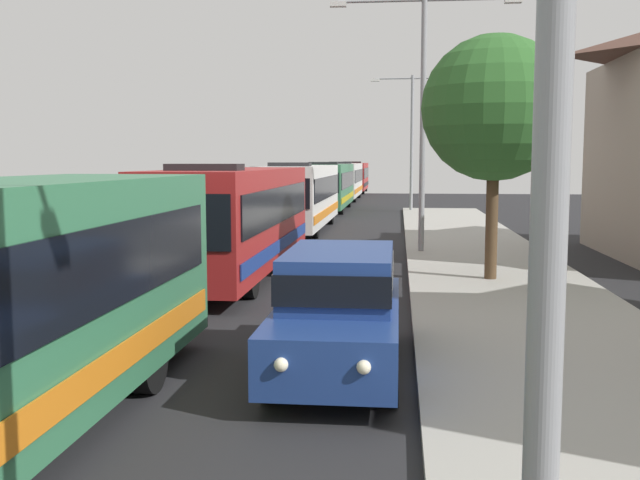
# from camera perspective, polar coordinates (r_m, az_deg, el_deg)

# --- Properties ---
(bus_second_in_line) EXTENTS (2.58, 11.34, 3.21)m
(bus_second_in_line) POSITION_cam_1_polar(r_m,az_deg,el_deg) (21.04, -6.51, 1.81)
(bus_second_in_line) COLOR maroon
(bus_second_in_line) RESTS_ON ground_plane
(bus_middle) EXTENTS (2.58, 11.95, 3.21)m
(bus_middle) POSITION_cam_1_polar(r_m,az_deg,el_deg) (34.70, -1.49, 3.56)
(bus_middle) COLOR silver
(bus_middle) RESTS_ON ground_plane
(bus_fourth_in_line) EXTENTS (2.58, 11.91, 3.21)m
(bus_fourth_in_line) POSITION_cam_1_polar(r_m,az_deg,el_deg) (48.54, 0.70, 4.31)
(bus_fourth_in_line) COLOR #33724C
(bus_fourth_in_line) RESTS_ON ground_plane
(bus_rear) EXTENTS (2.58, 12.28, 3.21)m
(bus_rear) POSITION_cam_1_polar(r_m,az_deg,el_deg) (61.81, 1.87, 4.71)
(bus_rear) COLOR silver
(bus_rear) RESTS_ON ground_plane
(bus_tail_end) EXTENTS (2.58, 10.63, 3.21)m
(bus_tail_end) POSITION_cam_1_polar(r_m,az_deg,el_deg) (75.78, 2.66, 4.98)
(bus_tail_end) COLOR maroon
(bus_tail_end) RESTS_ON ground_plane
(white_suv) EXTENTS (1.86, 5.08, 1.90)m
(white_suv) POSITION_cam_1_polar(r_m,az_deg,el_deg) (11.45, 1.51, -5.13)
(white_suv) COLOR navy
(white_suv) RESTS_ON ground_plane
(streetlamp_mid) EXTENTS (6.42, 0.28, 8.72)m
(streetlamp_mid) POSITION_cam_1_polar(r_m,az_deg,el_deg) (25.72, 8.04, 11.06)
(streetlamp_mid) COLOR gray
(streetlamp_mid) RESTS_ON sidewalk
(streetlamp_far) EXTENTS (5.28, 0.28, 8.50)m
(streetlamp_far) POSITION_cam_1_polar(r_m,az_deg,el_deg) (47.28, 7.18, 8.58)
(streetlamp_far) COLOR gray
(streetlamp_far) RESTS_ON sidewalk
(roadside_tree) EXTENTS (3.81, 3.81, 6.41)m
(roadside_tree) POSITION_cam_1_polar(r_m,az_deg,el_deg) (19.90, 13.44, 9.92)
(roadside_tree) COLOR #4C3823
(roadside_tree) RESTS_ON sidewalk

